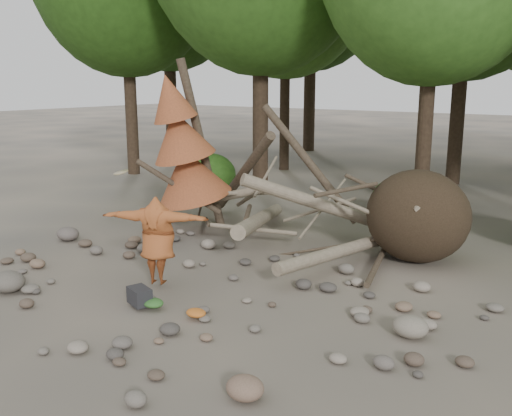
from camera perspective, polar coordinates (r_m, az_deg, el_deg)
The scene contains 13 objects.
ground at distance 10.45m, azimuth -6.54°, elevation -8.74°, with size 120.00×120.00×0.00m, color #514C44.
deadfall_pile at distance 12.65m, azimuth 13.27°, elevation -0.67°, with size 8.55×5.24×3.30m.
dead_conifer at distance 14.42m, azimuth -7.22°, elevation 5.87°, with size 2.06×2.16×4.35m.
bush_left at distance 19.03m, azimuth -4.74°, elevation 3.34°, with size 1.80×1.80×1.44m, color #285316.
bush_mid at distance 16.41m, azimuth 13.90°, elevation 0.94°, with size 1.40×1.40×1.12m, color #35691E.
frisbee_thrower at distance 10.70m, azimuth -9.85°, elevation -3.18°, with size 2.49×1.30×2.00m.
backpack at distance 10.05m, azimuth -11.55°, elevation -8.93°, with size 0.44×0.29×0.29m, color black.
cloth_green at distance 9.93m, azimuth -10.24°, elevation -9.59°, with size 0.38×0.32×0.14m, color #306327.
cloth_orange at distance 9.47m, azimuth -6.01°, elevation -10.66°, with size 0.35×0.28×0.13m, color #BD6220.
boulder_front_left at distance 11.46m, azimuth -23.54°, elevation -6.77°, with size 0.64×0.58×0.39m, color #605A50.
boulder_front_right at distance 7.27m, azimuth -1.11°, elevation -17.55°, with size 0.49×0.44×0.29m, color #7D614E.
boulder_mid_right at distance 9.09m, azimuth 15.18°, elevation -11.38°, with size 0.55×0.49×0.33m, color gray.
boulder_mid_left at distance 14.51m, azimuth -18.30°, elevation -2.47°, with size 0.56×0.50×0.33m, color #5F5650.
Camera 1 is at (6.49, -7.25, 3.81)m, focal length 40.00 mm.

